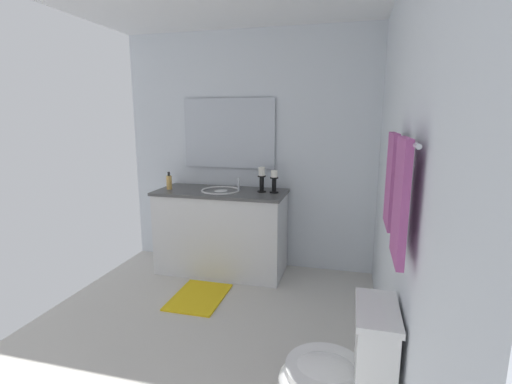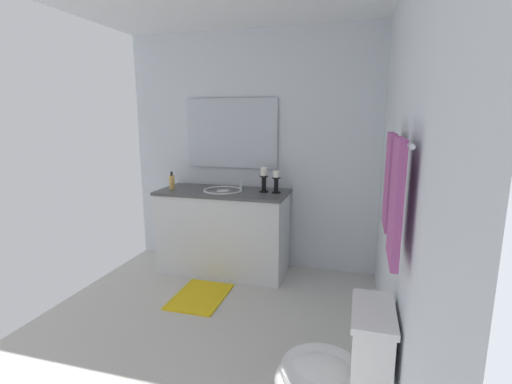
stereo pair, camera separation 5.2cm
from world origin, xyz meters
TOP-DOWN VIEW (x-y plane):
  - floor at (0.00, 0.00)m, footprint 3.20×2.67m
  - wall_back at (0.00, 1.34)m, footprint 3.20×0.04m
  - wall_left at (-1.60, 0.00)m, footprint 0.04×2.67m
  - vanity_cabinet at (-1.27, -0.21)m, footprint 0.58×1.32m
  - sink_basin at (-1.27, -0.21)m, footprint 0.40×0.40m
  - mirror at (-1.55, -0.21)m, footprint 0.02×0.99m
  - candle_holder_tall at (-1.32, 0.33)m, footprint 0.09×0.09m
  - candle_holder_short at (-1.32, 0.21)m, footprint 0.09×0.09m
  - soap_bottle at (-1.22, -0.75)m, footprint 0.06×0.06m
  - toilet at (0.58, 1.05)m, footprint 0.39×0.54m
  - towel_bar at (0.43, 1.28)m, footprint 0.84×0.02m
  - towel_near_vanity at (0.22, 1.26)m, footprint 0.28×0.03m
  - towel_center at (0.64, 1.26)m, footprint 0.28×0.03m
  - bath_mat at (-0.65, -0.21)m, footprint 0.60×0.44m

SIDE VIEW (x-z plane):
  - floor at x=0.00m, z-range -0.02..0.00m
  - bath_mat at x=-0.65m, z-range 0.00..0.02m
  - toilet at x=0.58m, z-range -0.01..0.74m
  - vanity_cabinet at x=-1.27m, z-range 0.00..0.86m
  - sink_basin at x=-1.27m, z-range 0.70..0.94m
  - soap_bottle at x=-1.22m, z-range 0.84..1.02m
  - candle_holder_tall at x=-1.32m, z-range 0.86..1.08m
  - candle_holder_short at x=-1.32m, z-range 0.86..1.11m
  - wall_back at x=0.00m, z-range 0.00..2.45m
  - wall_left at x=-1.60m, z-range 0.00..2.45m
  - towel_center at x=0.64m, z-range 1.01..1.51m
  - towel_near_vanity at x=0.22m, z-range 1.04..1.51m
  - mirror at x=-1.55m, z-range 1.06..1.78m
  - towel_bar at x=0.43m, z-range 1.48..1.50m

